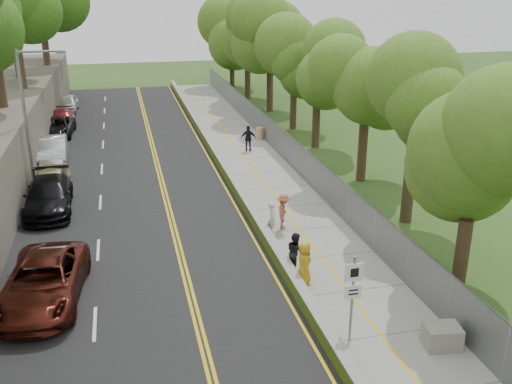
# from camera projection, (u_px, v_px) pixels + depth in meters

# --- Properties ---
(ground) EXTENTS (140.00, 140.00, 0.00)m
(ground) POSITION_uv_depth(u_px,v_px,m) (293.00, 299.00, 21.42)
(ground) COLOR #33511E
(ground) RESTS_ON ground
(road) EXTENTS (11.20, 66.00, 0.04)m
(road) POSITION_uv_depth(u_px,v_px,m) (132.00, 182.00, 33.92)
(road) COLOR black
(road) RESTS_ON ground
(sidewalk) EXTENTS (4.20, 66.00, 0.05)m
(sidewalk) POSITION_uv_depth(u_px,v_px,m) (262.00, 172.00, 35.65)
(sidewalk) COLOR gray
(sidewalk) RESTS_ON ground
(jersey_barrier) EXTENTS (0.42, 66.00, 0.60)m
(jersey_barrier) POSITION_uv_depth(u_px,v_px,m) (226.00, 171.00, 35.06)
(jersey_barrier) COLOR #9CE427
(jersey_barrier) RESTS_ON ground
(chainlink_fence) EXTENTS (0.04, 66.00, 2.00)m
(chainlink_fence) POSITION_uv_depth(u_px,v_px,m) (294.00, 155.00, 35.78)
(chainlink_fence) COLOR slate
(chainlink_fence) RESTS_ON ground
(trees_fenceside) EXTENTS (7.00, 66.00, 14.00)m
(trees_fenceside) POSITION_uv_depth(u_px,v_px,m) (334.00, 57.00, 34.22)
(trees_fenceside) COLOR #568226
(trees_fenceside) RESTS_ON ground
(streetlight) EXTENTS (2.52, 0.22, 8.00)m
(streetlight) POSITION_uv_depth(u_px,v_px,m) (30.00, 114.00, 30.30)
(streetlight) COLOR gray
(streetlight) RESTS_ON ground
(signpost) EXTENTS (0.62, 0.09, 3.10)m
(signpost) POSITION_uv_depth(u_px,v_px,m) (353.00, 290.00, 18.22)
(signpost) COLOR gray
(signpost) RESTS_ON sidewalk
(construction_barrel) EXTENTS (0.55, 0.55, 0.90)m
(construction_barrel) POSITION_uv_depth(u_px,v_px,m) (259.00, 134.00, 42.89)
(construction_barrel) COLOR #C54209
(construction_barrel) RESTS_ON sidewalk
(concrete_block) EXTENTS (1.25, 1.01, 0.75)m
(concrete_block) POSITION_uv_depth(u_px,v_px,m) (442.00, 336.00, 18.46)
(concrete_block) COLOR gray
(concrete_block) RESTS_ON sidewalk
(car_1) EXTENTS (1.64, 4.12, 1.33)m
(car_1) POSITION_uv_depth(u_px,v_px,m) (47.00, 273.00, 21.89)
(car_1) COLOR beige
(car_1) RESTS_ON road
(car_2) EXTENTS (3.27, 6.11, 1.63)m
(car_2) POSITION_uv_depth(u_px,v_px,m) (43.00, 282.00, 20.96)
(car_2) COLOR #4C1811
(car_2) RESTS_ON road
(car_3) EXTENTS (2.44, 5.68, 1.63)m
(car_3) POSITION_uv_depth(u_px,v_px,m) (49.00, 196.00, 29.40)
(car_3) COLOR black
(car_3) RESTS_ON road
(car_4) EXTENTS (1.98, 4.85, 1.65)m
(car_4) POSITION_uv_depth(u_px,v_px,m) (51.00, 182.00, 31.46)
(car_4) COLOR #C3B98A
(car_4) RESTS_ON road
(car_5) EXTENTS (2.02, 5.16, 1.67)m
(car_5) POSITION_uv_depth(u_px,v_px,m) (53.00, 150.00, 37.24)
(car_5) COLOR #B2B5B8
(car_5) RESTS_ON road
(car_6) EXTENTS (2.60, 5.14, 1.39)m
(car_6) POSITION_uv_depth(u_px,v_px,m) (57.00, 127.00, 43.88)
(car_6) COLOR black
(car_6) RESTS_ON road
(car_7) EXTENTS (2.03, 4.97, 1.44)m
(car_7) POSITION_uv_depth(u_px,v_px,m) (61.00, 120.00, 45.95)
(car_7) COLOR maroon
(car_7) RESTS_ON road
(car_8) EXTENTS (1.87, 4.44, 1.50)m
(car_8) POSITION_uv_depth(u_px,v_px,m) (67.00, 103.00, 52.08)
(car_8) COLOR silver
(car_8) RESTS_ON road
(painter_0) EXTENTS (0.69, 0.94, 1.78)m
(painter_0) POSITION_uv_depth(u_px,v_px,m) (304.00, 263.00, 22.17)
(painter_0) COLOR gold
(painter_0) RESTS_ON sidewalk
(painter_1) EXTENTS (0.50, 0.65, 1.61)m
(painter_1) POSITION_uv_depth(u_px,v_px,m) (272.00, 218.00, 26.62)
(painter_1) COLOR silver
(painter_1) RESTS_ON sidewalk
(painter_2) EXTENTS (0.73, 0.88, 1.66)m
(painter_2) POSITION_uv_depth(u_px,v_px,m) (295.00, 252.00, 23.24)
(painter_2) COLOR black
(painter_2) RESTS_ON sidewalk
(painter_3) EXTENTS (1.02, 1.30, 1.76)m
(painter_3) POSITION_uv_depth(u_px,v_px,m) (284.00, 212.00, 27.17)
(painter_3) COLOR #9F5A40
(painter_3) RESTS_ON sidewalk
(person_far) EXTENTS (1.14, 0.73, 1.81)m
(person_far) POSITION_uv_depth(u_px,v_px,m) (248.00, 138.00, 39.80)
(person_far) COLOR black
(person_far) RESTS_ON sidewalk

